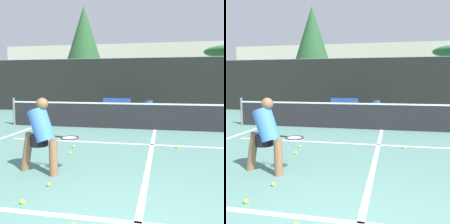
# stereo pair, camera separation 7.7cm
# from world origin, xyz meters

# --- Properties ---
(court_baseline_near) EXTENTS (11.00, 0.10, 0.01)m
(court_baseline_near) POSITION_xyz_m (0.00, 0.71, 0.00)
(court_baseline_near) COLOR white
(court_baseline_near) RESTS_ON ground
(court_service_line) EXTENTS (8.25, 0.10, 0.01)m
(court_service_line) POSITION_xyz_m (0.00, 4.75, 0.00)
(court_service_line) COLOR white
(court_service_line) RESTS_ON ground
(court_center_mark) EXTENTS (0.10, 6.31, 0.01)m
(court_center_mark) POSITION_xyz_m (0.00, 3.87, 0.00)
(court_center_mark) COLOR white
(court_center_mark) RESTS_ON ground
(net) EXTENTS (11.09, 0.09, 1.07)m
(net) POSITION_xyz_m (0.00, 7.02, 0.51)
(net) COLOR slate
(net) RESTS_ON ground
(fence_back) EXTENTS (24.00, 0.06, 2.98)m
(fence_back) POSITION_xyz_m (0.00, 12.01, 1.48)
(fence_back) COLOR black
(fence_back) RESTS_ON ground
(player_practicing) EXTENTS (1.23, 0.54, 1.43)m
(player_practicing) POSITION_xyz_m (-1.93, 2.12, 0.76)
(player_practicing) COLOR #8C6042
(player_practicing) RESTS_ON ground
(tennis_ball_scattered_1) EXTENTS (0.07, 0.07, 0.07)m
(tennis_ball_scattered_1) POSITION_xyz_m (-1.88, 3.44, 0.03)
(tennis_ball_scattered_1) COLOR #D1E033
(tennis_ball_scattered_1) RESTS_ON ground
(tennis_ball_scattered_2) EXTENTS (0.07, 0.07, 0.07)m
(tennis_ball_scattered_2) POSITION_xyz_m (0.65, 4.51, 0.03)
(tennis_ball_scattered_2) COLOR #D1E033
(tennis_ball_scattered_2) RESTS_ON ground
(tennis_ball_scattered_3) EXTENTS (0.07, 0.07, 0.07)m
(tennis_ball_scattered_3) POSITION_xyz_m (-1.55, 1.56, 0.03)
(tennis_ball_scattered_3) COLOR #D1E033
(tennis_ball_scattered_3) RESTS_ON ground
(tennis_ball_scattered_5) EXTENTS (0.07, 0.07, 0.07)m
(tennis_ball_scattered_5) POSITION_xyz_m (-1.64, 0.91, 0.03)
(tennis_ball_scattered_5) COLOR #D1E033
(tennis_ball_scattered_5) RESTS_ON ground
(tennis_ball_scattered_6) EXTENTS (0.07, 0.07, 0.07)m
(tennis_ball_scattered_6) POSITION_xyz_m (-1.99, 4.05, 0.03)
(tennis_ball_scattered_6) COLOR #D1E033
(tennis_ball_scattered_6) RESTS_ON ground
(tennis_ball_scattered_7) EXTENTS (0.07, 0.07, 0.07)m
(tennis_ball_scattered_7) POSITION_xyz_m (-2.48, 4.98, 0.03)
(tennis_ball_scattered_7) COLOR #D1E033
(tennis_ball_scattered_7) RESTS_ON ground
(courtside_bench) EXTENTS (1.48, 0.50, 0.86)m
(courtside_bench) POSITION_xyz_m (-2.09, 10.79, 0.46)
(courtside_bench) COLOR #2D519E
(courtside_bench) RESTS_ON ground
(trash_bin) EXTENTS (0.51, 0.51, 0.85)m
(trash_bin) POSITION_xyz_m (-0.49, 10.54, 0.43)
(trash_bin) COLOR #384C7F
(trash_bin) RESTS_ON ground
(parked_car) EXTENTS (1.61, 4.18, 1.44)m
(parked_car) POSITION_xyz_m (0.43, 14.24, 0.61)
(parked_car) COLOR navy
(parked_car) RESTS_ON ground
(tree_mid) EXTENTS (2.63, 2.63, 7.02)m
(tree_mid) POSITION_xyz_m (-5.42, 16.19, 4.94)
(tree_mid) COLOR brown
(tree_mid) RESTS_ON ground
(building_far) EXTENTS (36.00, 2.40, 5.77)m
(building_far) POSITION_xyz_m (0.00, 27.52, 2.89)
(building_far) COLOR beige
(building_far) RESTS_ON ground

